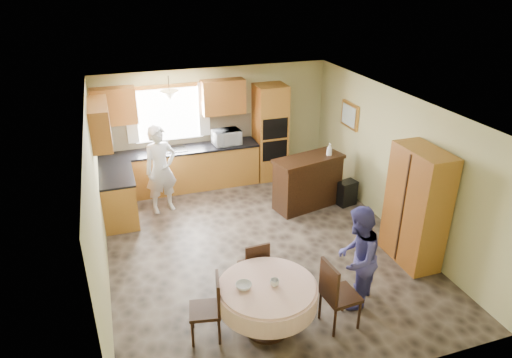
{
  "coord_description": "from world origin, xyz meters",
  "views": [
    {
      "loc": [
        -2.15,
        -6.24,
        4.41
      ],
      "look_at": [
        0.03,
        0.3,
        1.16
      ],
      "focal_mm": 32.0,
      "sensor_mm": 36.0,
      "label": 1
    }
  ],
  "objects_px": {
    "person_dining": "(357,258)",
    "chair_right": "(336,292)",
    "cupboard": "(416,207)",
    "chair_left": "(210,305)",
    "dining_table": "(267,295)",
    "chair_back": "(255,265)",
    "oven_tower": "(270,133)",
    "person_sink": "(161,170)",
    "sideboard": "(308,184)"
  },
  "relations": [
    {
      "from": "chair_back",
      "to": "person_sink",
      "type": "relative_size",
      "value": 0.51
    },
    {
      "from": "sideboard",
      "to": "dining_table",
      "type": "height_order",
      "value": "sideboard"
    },
    {
      "from": "dining_table",
      "to": "chair_back",
      "type": "distance_m",
      "value": 0.79
    },
    {
      "from": "oven_tower",
      "to": "chair_right",
      "type": "distance_m",
      "value": 4.86
    },
    {
      "from": "cupboard",
      "to": "person_dining",
      "type": "xyz_separation_m",
      "value": [
        -1.42,
        -0.68,
        -0.2
      ]
    },
    {
      "from": "oven_tower",
      "to": "person_dining",
      "type": "distance_m",
      "value": 4.47
    },
    {
      "from": "sideboard",
      "to": "chair_left",
      "type": "bearing_deg",
      "value": -145.51
    },
    {
      "from": "oven_tower",
      "to": "dining_table",
      "type": "height_order",
      "value": "oven_tower"
    },
    {
      "from": "cupboard",
      "to": "chair_left",
      "type": "distance_m",
      "value": 3.58
    },
    {
      "from": "chair_back",
      "to": "chair_right",
      "type": "relative_size",
      "value": 0.87
    },
    {
      "from": "oven_tower",
      "to": "chair_right",
      "type": "relative_size",
      "value": 2.1
    },
    {
      "from": "chair_back",
      "to": "person_sink",
      "type": "xyz_separation_m",
      "value": [
        -0.92,
        2.96,
        0.38
      ]
    },
    {
      "from": "chair_right",
      "to": "person_dining",
      "type": "relative_size",
      "value": 0.66
    },
    {
      "from": "dining_table",
      "to": "chair_right",
      "type": "relative_size",
      "value": 1.28
    },
    {
      "from": "person_dining",
      "to": "person_sink",
      "type": "bearing_deg",
      "value": -103.71
    },
    {
      "from": "chair_left",
      "to": "chair_right",
      "type": "xyz_separation_m",
      "value": [
        1.59,
        -0.33,
        0.05
      ]
    },
    {
      "from": "sideboard",
      "to": "chair_left",
      "type": "height_order",
      "value": "sideboard"
    },
    {
      "from": "oven_tower",
      "to": "person_sink",
      "type": "bearing_deg",
      "value": -161.87
    },
    {
      "from": "cupboard",
      "to": "chair_right",
      "type": "bearing_deg",
      "value": -152.21
    },
    {
      "from": "sideboard",
      "to": "person_dining",
      "type": "bearing_deg",
      "value": -114.14
    },
    {
      "from": "sideboard",
      "to": "chair_right",
      "type": "relative_size",
      "value": 1.37
    },
    {
      "from": "sideboard",
      "to": "person_sink",
      "type": "relative_size",
      "value": 0.8
    },
    {
      "from": "sideboard",
      "to": "person_dining",
      "type": "xyz_separation_m",
      "value": [
        -0.57,
        -2.87,
        0.27
      ]
    },
    {
      "from": "oven_tower",
      "to": "dining_table",
      "type": "distance_m",
      "value": 4.89
    },
    {
      "from": "chair_back",
      "to": "chair_right",
      "type": "distance_m",
      "value": 1.25
    },
    {
      "from": "cupboard",
      "to": "oven_tower",
      "type": "bearing_deg",
      "value": 105.85
    },
    {
      "from": "oven_tower",
      "to": "sideboard",
      "type": "distance_m",
      "value": 1.68
    },
    {
      "from": "chair_back",
      "to": "person_dining",
      "type": "height_order",
      "value": "person_dining"
    },
    {
      "from": "person_dining",
      "to": "oven_tower",
      "type": "bearing_deg",
      "value": -139.13
    },
    {
      "from": "oven_tower",
      "to": "person_sink",
      "type": "xyz_separation_m",
      "value": [
        -2.52,
        -0.82,
        -0.19
      ]
    },
    {
      "from": "chair_left",
      "to": "person_sink",
      "type": "relative_size",
      "value": 0.52
    },
    {
      "from": "sideboard",
      "to": "chair_left",
      "type": "relative_size",
      "value": 1.52
    },
    {
      "from": "dining_table",
      "to": "person_dining",
      "type": "bearing_deg",
      "value": 5.02
    },
    {
      "from": "oven_tower",
      "to": "person_dining",
      "type": "relative_size",
      "value": 1.38
    },
    {
      "from": "chair_back",
      "to": "oven_tower",
      "type": "bearing_deg",
      "value": -114.95
    },
    {
      "from": "sideboard",
      "to": "chair_left",
      "type": "distance_m",
      "value": 3.89
    },
    {
      "from": "sideboard",
      "to": "person_sink",
      "type": "xyz_separation_m",
      "value": [
        -2.74,
        0.74,
        0.37
      ]
    },
    {
      "from": "oven_tower",
      "to": "chair_left",
      "type": "xyz_separation_m",
      "value": [
        -2.41,
        -4.43,
        -0.56
      ]
    },
    {
      "from": "dining_table",
      "to": "chair_back",
      "type": "relative_size",
      "value": 1.46
    },
    {
      "from": "chair_left",
      "to": "chair_back",
      "type": "relative_size",
      "value": 1.03
    },
    {
      "from": "chair_back",
      "to": "sideboard",
      "type": "bearing_deg",
      "value": -131.48
    },
    {
      "from": "cupboard",
      "to": "chair_left",
      "type": "relative_size",
      "value": 2.12
    },
    {
      "from": "chair_right",
      "to": "chair_back",
      "type": "bearing_deg",
      "value": 34.15
    },
    {
      "from": "oven_tower",
      "to": "chair_right",
      "type": "xyz_separation_m",
      "value": [
        -0.82,
        -4.76,
        -0.5
      ]
    },
    {
      "from": "cupboard",
      "to": "chair_right",
      "type": "relative_size",
      "value": 1.91
    },
    {
      "from": "person_dining",
      "to": "chair_right",
      "type": "bearing_deg",
      "value": -10.34
    },
    {
      "from": "chair_left",
      "to": "person_sink",
      "type": "distance_m",
      "value": 3.63
    },
    {
      "from": "chair_back",
      "to": "chair_right",
      "type": "bearing_deg",
      "value": 126.51
    },
    {
      "from": "chair_right",
      "to": "person_dining",
      "type": "xyz_separation_m",
      "value": [
        0.47,
        0.32,
        0.21
      ]
    },
    {
      "from": "sideboard",
      "to": "cupboard",
      "type": "xyz_separation_m",
      "value": [
        0.85,
        -2.2,
        0.47
      ]
    }
  ]
}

